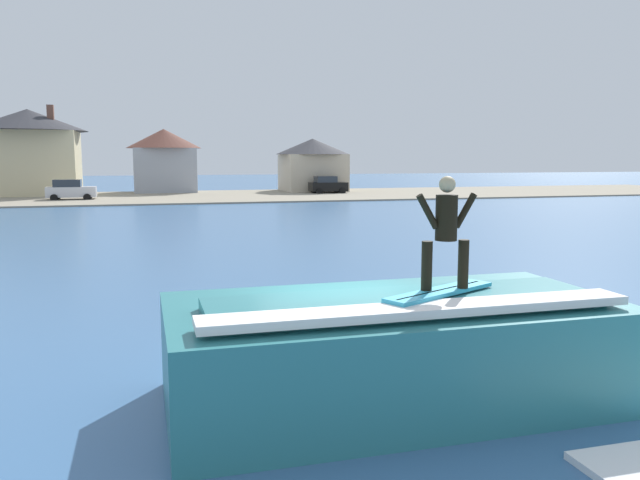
{
  "coord_description": "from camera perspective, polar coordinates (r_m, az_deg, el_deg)",
  "views": [
    {
      "loc": [
        -3.05,
        -9.54,
        3.75
      ],
      "look_at": [
        0.56,
        3.31,
        1.99
      ],
      "focal_mm": 35.22,
      "sensor_mm": 36.0,
      "label": 1
    }
  ],
  "objects": [
    {
      "name": "wave_crest",
      "position": [
        9.84,
        6.69,
        -9.81
      ],
      "size": [
        6.83,
        3.34,
        1.76
      ],
      "color": "teal",
      "rests_on": "ground_plane"
    },
    {
      "name": "car_near_shore",
      "position": [
        59.2,
        -21.72,
        4.25
      ],
      "size": [
        4.1,
        2.06,
        1.86
      ],
      "color": "silver",
      "rests_on": "ground_plane"
    },
    {
      "name": "house_gabled_white",
      "position": [
        69.37,
        -0.68,
        7.04
      ],
      "size": [
        8.1,
        8.1,
        5.82
      ],
      "color": "beige",
      "rests_on": "ground_plane"
    },
    {
      "name": "surfboard",
      "position": [
        9.41,
        10.84,
        -4.65
      ],
      "size": [
        2.06,
        1.3,
        0.06
      ],
      "color": "#33A5CC",
      "rests_on": "wave_crest"
    },
    {
      "name": "house_small_cottage",
      "position": [
        69.29,
        -13.96,
        7.26
      ],
      "size": [
        7.85,
        7.85,
        6.77
      ],
      "color": "#9EA3AD",
      "rests_on": "ground_plane"
    },
    {
      "name": "surfer",
      "position": [
        9.32,
        11.39,
        1.15
      ],
      "size": [
        0.96,
        0.32,
        1.66
      ],
      "color": "black",
      "rests_on": "surfboard"
    },
    {
      "name": "shoreline_bank",
      "position": [
        61.16,
        -12.84,
        3.85
      ],
      "size": [
        120.0,
        19.25,
        0.13
      ],
      "color": "gray",
      "rests_on": "ground_plane"
    },
    {
      "name": "house_with_chimney",
      "position": [
        67.63,
        -24.92,
        7.69
      ],
      "size": [
        11.02,
        11.02,
        8.76
      ],
      "color": "beige",
      "rests_on": "ground_plane"
    },
    {
      "name": "ground_plane",
      "position": [
        10.7,
        1.96,
        -13.02
      ],
      "size": [
        260.0,
        260.0,
        0.0
      ],
      "primitive_type": "plane",
      "color": "#3D6797"
    },
    {
      "name": "car_far_shore",
      "position": [
        65.05,
        0.69,
        5.02
      ],
      "size": [
        3.82,
        2.19,
        1.86
      ],
      "color": "black",
      "rests_on": "ground_plane"
    }
  ]
}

